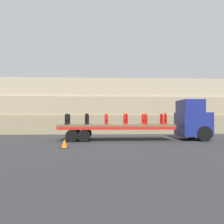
% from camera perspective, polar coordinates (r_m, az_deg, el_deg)
% --- Properties ---
extents(ground_plane, '(120.00, 120.00, 0.00)m').
position_cam_1_polar(ground_plane, '(17.07, 1.03, -7.35)').
color(ground_plane, '#2D2D30').
extents(rock_cliff, '(60.00, 3.30, 5.91)m').
position_cam_1_polar(rock_cliff, '(24.26, -0.08, 1.46)').
color(rock_cliff, gray).
rests_on(rock_cliff, ground_plane).
extents(truck_cab, '(2.22, 2.57, 3.14)m').
position_cam_1_polar(truck_cab, '(18.42, 20.46, -2.00)').
color(truck_cab, navy).
rests_on(truck_cab, ground_plane).
extents(flatbed_trailer, '(8.67, 2.56, 1.24)m').
position_cam_1_polar(flatbed_trailer, '(16.97, -0.90, -4.00)').
color(flatbed_trailer, brown).
rests_on(flatbed_trailer, ground_plane).
extents(fire_hydrant_black_near_0, '(0.31, 0.50, 0.82)m').
position_cam_1_polar(fire_hydrant_black_near_0, '(16.61, -11.82, -1.84)').
color(fire_hydrant_black_near_0, black).
rests_on(fire_hydrant_black_near_0, flatbed_trailer).
extents(fire_hydrant_black_far_0, '(0.31, 0.50, 0.82)m').
position_cam_1_polar(fire_hydrant_black_far_0, '(17.68, -11.26, -1.81)').
color(fire_hydrant_black_far_0, black).
rests_on(fire_hydrant_black_far_0, flatbed_trailer).
extents(fire_hydrant_black_near_1, '(0.31, 0.50, 0.82)m').
position_cam_1_polar(fire_hydrant_black_near_1, '(16.44, -6.67, -1.87)').
color(fire_hydrant_black_near_1, black).
rests_on(fire_hydrant_black_near_1, flatbed_trailer).
extents(fire_hydrant_black_far_1, '(0.31, 0.50, 0.82)m').
position_cam_1_polar(fire_hydrant_black_far_1, '(17.52, -6.43, -1.83)').
color(fire_hydrant_black_far_1, black).
rests_on(fire_hydrant_black_far_1, flatbed_trailer).
extents(fire_hydrant_red_near_2, '(0.31, 0.50, 0.82)m').
position_cam_1_polar(fire_hydrant_red_near_2, '(16.40, -1.46, -1.88)').
color(fire_hydrant_red_near_2, red).
rests_on(fire_hydrant_red_near_2, flatbed_trailer).
extents(fire_hydrant_red_far_2, '(0.31, 0.50, 0.82)m').
position_cam_1_polar(fire_hydrant_red_far_2, '(17.48, -1.53, -1.84)').
color(fire_hydrant_red_far_2, red).
rests_on(fire_hydrant_red_far_2, flatbed_trailer).
extents(fire_hydrant_red_near_3, '(0.31, 0.50, 0.82)m').
position_cam_1_polar(fire_hydrant_red_near_3, '(16.50, 3.74, -1.87)').
color(fire_hydrant_red_near_3, red).
rests_on(fire_hydrant_red_near_3, flatbed_trailer).
extents(fire_hydrant_red_far_3, '(0.31, 0.50, 0.82)m').
position_cam_1_polar(fire_hydrant_red_far_3, '(17.58, 3.34, -1.83)').
color(fire_hydrant_red_far_3, red).
rests_on(fire_hydrant_red_far_3, flatbed_trailer).
extents(fire_hydrant_red_near_4, '(0.31, 0.50, 0.82)m').
position_cam_1_polar(fire_hydrant_red_near_4, '(16.74, 8.83, -1.85)').
color(fire_hydrant_red_near_4, red).
rests_on(fire_hydrant_red_near_4, flatbed_trailer).
extents(fire_hydrant_red_far_4, '(0.31, 0.50, 0.82)m').
position_cam_1_polar(fire_hydrant_red_far_4, '(17.80, 8.13, -1.81)').
color(fire_hydrant_red_far_4, red).
rests_on(fire_hydrant_red_far_4, flatbed_trailer).
extents(fire_hydrant_red_near_5, '(0.31, 0.50, 0.82)m').
position_cam_1_polar(fire_hydrant_red_near_5, '(17.10, 13.74, -1.82)').
color(fire_hydrant_red_near_5, red).
rests_on(fire_hydrant_red_near_5, flatbed_trailer).
extents(fire_hydrant_red_far_5, '(0.31, 0.50, 0.82)m').
position_cam_1_polar(fire_hydrant_red_far_5, '(18.14, 12.78, -1.78)').
color(fire_hydrant_red_far_5, red).
rests_on(fire_hydrant_red_far_5, flatbed_trailer).
extents(cargo_strap_rear, '(0.05, 2.66, 0.01)m').
position_cam_1_polar(cargo_strap_rear, '(16.98, -6.54, -0.40)').
color(cargo_strap_rear, yellow).
rests_on(cargo_strap_rear, fire_hydrant_black_near_1).
extents(cargo_strap_middle, '(0.05, 2.66, 0.01)m').
position_cam_1_polar(cargo_strap_middle, '(17.04, 3.53, -0.41)').
color(cargo_strap_middle, yellow).
rests_on(cargo_strap_middle, fire_hydrant_red_near_3).
extents(cargo_strap_front, '(0.05, 2.66, 0.01)m').
position_cam_1_polar(cargo_strap_front, '(17.62, 13.24, -0.41)').
color(cargo_strap_front, yellow).
rests_on(cargo_strap_front, fire_hydrant_red_near_5).
extents(traffic_cone, '(0.49, 0.49, 0.52)m').
position_cam_1_polar(traffic_cone, '(13.12, -12.33, -8.08)').
color(traffic_cone, black).
rests_on(traffic_cone, ground_plane).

